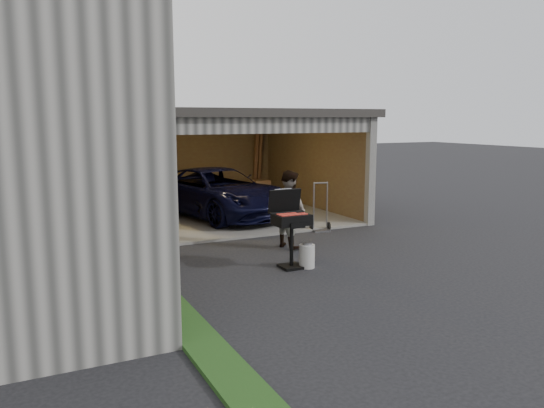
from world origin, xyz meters
The scene contains 10 objects.
ground centered at (0.00, 0.00, 0.00)m, with size 80.00×80.00×0.00m, color black.
groundcover_strip centered at (-2.25, -1.00, 0.03)m, with size 0.50×8.00×0.06m, color #193814.
garage centered at (0.76, 6.79, 1.87)m, with size 6.80×6.30×2.90m.
minivan centered at (0.77, 6.09, 0.65)m, with size 2.15×4.67×1.30m, color black.
woman centered at (-2.07, 2.13, 0.72)m, with size 0.53×0.35×1.44m, color silver.
man centered at (0.99, 2.40, 0.81)m, with size 0.79×0.61×1.62m, color #4E351F.
bbq_grill centered at (0.28, 1.01, 0.84)m, with size 0.63×0.55×1.41m.
propane_tank centered at (0.54, 0.87, 0.21)m, with size 0.28×0.28×0.42m, color beige.
plywood_panel centered at (-2.34, 0.24, 0.48)m, with size 0.04×0.87×0.97m, color #50361B.
hand_truck centered at (2.42, 3.48, 0.23)m, with size 0.52×0.45×1.18m.
Camera 1 is at (-4.13, -7.20, 2.68)m, focal length 35.00 mm.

